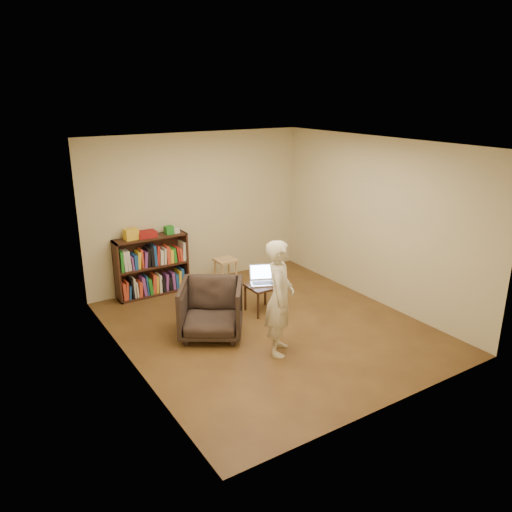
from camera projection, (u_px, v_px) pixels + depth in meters
floor at (269, 327)px, 7.18m from camera, size 4.50×4.50×0.00m
ceiling at (271, 144)px, 6.36m from camera, size 4.50×4.50×0.00m
wall_back at (197, 209)px, 8.58m from camera, size 4.00×0.00×4.00m
wall_left at (127, 268)px, 5.76m from camera, size 0.00×4.50×4.50m
wall_right at (376, 221)px, 7.79m from camera, size 0.00×4.50×4.50m
bookshelf at (152, 269)px, 8.24m from camera, size 1.20×0.30×1.00m
box_yellow at (131, 234)px, 7.87m from camera, size 0.22×0.17×0.17m
red_cloth at (147, 234)px, 8.02m from camera, size 0.30×0.23×0.10m
box_green at (169, 230)px, 8.19m from camera, size 0.13×0.13×0.13m
box_white at (176, 231)px, 8.26m from camera, size 0.10×0.10×0.07m
stool at (226, 264)px, 8.58m from camera, size 0.34×0.34×0.49m
armchair at (211, 309)px, 6.85m from camera, size 1.16×1.17×0.78m
side_table at (262, 290)px, 7.59m from camera, size 0.43×0.43×0.44m
laptop at (262, 279)px, 7.65m from camera, size 0.47×0.46×0.26m
person at (280, 298)px, 6.28m from camera, size 0.63×0.66×1.52m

